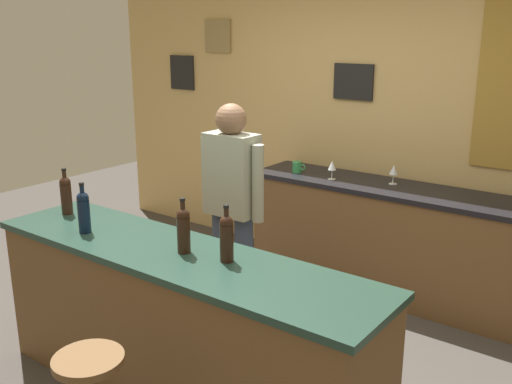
% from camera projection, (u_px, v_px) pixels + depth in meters
% --- Properties ---
extents(ground_plane, '(10.00, 10.00, 0.00)m').
position_uv_depth(ground_plane, '(225.00, 367.00, 3.69)').
color(ground_plane, '#423D38').
extents(back_wall, '(6.00, 0.09, 2.80)m').
position_uv_depth(back_wall, '(378.00, 112.00, 4.85)').
color(back_wall, tan).
rests_on(back_wall, ground_plane).
extents(bar_counter, '(2.48, 0.60, 0.92)m').
position_uv_depth(bar_counter, '(178.00, 327.00, 3.25)').
color(bar_counter, brown).
rests_on(bar_counter, ground_plane).
extents(side_counter, '(2.45, 0.56, 0.90)m').
position_uv_depth(side_counter, '(394.00, 241.00, 4.61)').
color(side_counter, brown).
rests_on(side_counter, ground_plane).
extents(bartender, '(0.52, 0.21, 1.62)m').
position_uv_depth(bartender, '(232.00, 203.00, 3.94)').
color(bartender, '#384766').
rests_on(bartender, ground_plane).
extents(wine_bottle_a, '(0.07, 0.07, 0.31)m').
position_uv_depth(wine_bottle_a, '(66.00, 194.00, 3.74)').
color(wine_bottle_a, black).
rests_on(wine_bottle_a, bar_counter).
extents(wine_bottle_b, '(0.07, 0.07, 0.31)m').
position_uv_depth(wine_bottle_b, '(84.00, 211.00, 3.39)').
color(wine_bottle_b, black).
rests_on(wine_bottle_b, bar_counter).
extents(wine_bottle_c, '(0.07, 0.07, 0.31)m').
position_uv_depth(wine_bottle_c, '(183.00, 229.00, 3.08)').
color(wine_bottle_c, black).
rests_on(wine_bottle_c, bar_counter).
extents(wine_bottle_d, '(0.07, 0.07, 0.31)m').
position_uv_depth(wine_bottle_d, '(227.00, 236.00, 2.96)').
color(wine_bottle_d, black).
rests_on(wine_bottle_d, bar_counter).
extents(wine_glass_a, '(0.07, 0.07, 0.16)m').
position_uv_depth(wine_glass_a, '(332.00, 166.00, 4.69)').
color(wine_glass_a, silver).
rests_on(wine_glass_a, side_counter).
extents(wine_glass_b, '(0.07, 0.07, 0.16)m').
position_uv_depth(wine_glass_b, '(394.00, 171.00, 4.55)').
color(wine_glass_b, silver).
rests_on(wine_glass_b, side_counter).
extents(coffee_mug, '(0.12, 0.08, 0.09)m').
position_uv_depth(coffee_mug, '(297.00, 167.00, 4.94)').
color(coffee_mug, '#338C4C').
rests_on(coffee_mug, side_counter).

